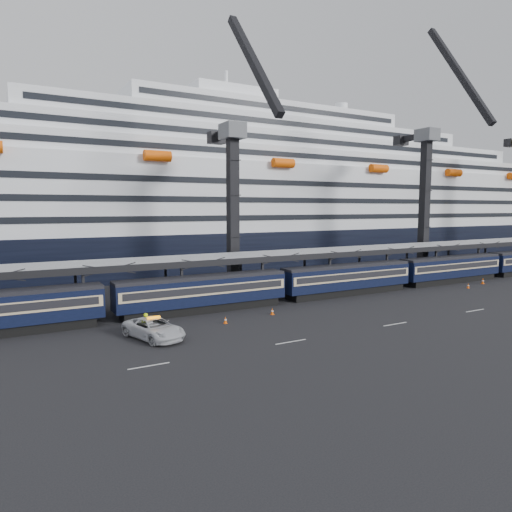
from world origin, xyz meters
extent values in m
plane|color=black|center=(0.00, 0.00, 0.00)|extent=(260.00, 260.00, 0.00)
cube|color=beige|center=(-38.00, -4.00, 0.01)|extent=(3.00, 0.15, 0.02)
cube|color=beige|center=(-26.00, -4.00, 0.01)|extent=(3.00, 0.15, 0.02)
cube|color=beige|center=(-14.00, -4.00, 0.01)|extent=(3.00, 0.15, 0.02)
cube|color=beige|center=(-2.00, -4.00, 0.01)|extent=(3.00, 0.15, 0.02)
cube|color=black|center=(-28.00, 10.00, 0.45)|extent=(17.48, 2.40, 0.90)
cube|color=black|center=(-28.00, 10.00, 2.25)|extent=(19.00, 2.80, 2.70)
cube|color=beige|center=(-28.00, 10.00, 2.55)|extent=(18.62, 2.92, 1.05)
cube|color=black|center=(-28.00, 10.00, 2.60)|extent=(17.86, 2.98, 0.70)
cube|color=black|center=(-28.00, 10.00, 3.75)|extent=(19.00, 2.50, 0.35)
cube|color=black|center=(-8.00, 10.00, 0.45)|extent=(17.48, 2.40, 0.90)
cube|color=black|center=(-8.00, 10.00, 2.25)|extent=(19.00, 2.80, 2.70)
cube|color=beige|center=(-8.00, 10.00, 2.55)|extent=(18.62, 2.92, 1.05)
cube|color=black|center=(-8.00, 10.00, 2.60)|extent=(17.86, 2.98, 0.70)
cube|color=black|center=(-8.00, 10.00, 3.75)|extent=(19.00, 2.50, 0.35)
cube|color=black|center=(12.00, 10.00, 0.45)|extent=(17.48, 2.40, 0.90)
cube|color=black|center=(12.00, 10.00, 2.25)|extent=(19.00, 2.80, 2.70)
cube|color=beige|center=(12.00, 10.00, 2.55)|extent=(18.62, 2.92, 1.05)
cube|color=black|center=(12.00, 10.00, 2.60)|extent=(17.86, 2.98, 0.70)
cube|color=black|center=(12.00, 10.00, 3.75)|extent=(19.00, 2.50, 0.35)
cube|color=gray|center=(0.00, 14.00, 5.40)|extent=(130.00, 6.00, 0.25)
cube|color=black|center=(0.00, 11.00, 5.10)|extent=(130.00, 0.25, 0.70)
cube|color=black|center=(0.00, 17.00, 5.10)|extent=(130.00, 0.25, 0.70)
cube|color=black|center=(-40.00, 11.20, 2.70)|extent=(0.25, 0.25, 5.40)
cube|color=black|center=(-40.00, 16.80, 2.70)|extent=(0.25, 0.25, 5.40)
cube|color=black|center=(-30.00, 11.20, 2.70)|extent=(0.25, 0.25, 5.40)
cube|color=black|center=(-30.00, 16.80, 2.70)|extent=(0.25, 0.25, 5.40)
cube|color=black|center=(-20.00, 11.20, 2.70)|extent=(0.25, 0.25, 5.40)
cube|color=black|center=(-20.00, 16.80, 2.70)|extent=(0.25, 0.25, 5.40)
cube|color=black|center=(-10.00, 11.20, 2.70)|extent=(0.25, 0.25, 5.40)
cube|color=black|center=(-10.00, 16.80, 2.70)|extent=(0.25, 0.25, 5.40)
cube|color=black|center=(0.00, 11.20, 2.70)|extent=(0.25, 0.25, 5.40)
cube|color=black|center=(0.00, 16.80, 2.70)|extent=(0.25, 0.25, 5.40)
cube|color=black|center=(10.00, 11.20, 2.70)|extent=(0.25, 0.25, 5.40)
cube|color=black|center=(10.00, 16.80, 2.70)|extent=(0.25, 0.25, 5.40)
cube|color=black|center=(20.00, 11.20, 2.70)|extent=(0.25, 0.25, 5.40)
cube|color=black|center=(20.00, 16.80, 2.70)|extent=(0.25, 0.25, 5.40)
cube|color=black|center=(30.00, 16.80, 2.70)|extent=(0.25, 0.25, 5.40)
cube|color=black|center=(0.00, 46.00, 3.50)|extent=(200.00, 28.00, 7.00)
cube|color=white|center=(0.00, 46.00, 13.00)|extent=(190.00, 26.88, 12.00)
cube|color=white|center=(0.00, 46.00, 20.50)|extent=(160.00, 24.64, 3.00)
cube|color=black|center=(0.00, 33.63, 20.50)|extent=(153.60, 0.12, 0.90)
cube|color=white|center=(0.00, 46.00, 23.50)|extent=(124.00, 21.84, 3.00)
cube|color=black|center=(0.00, 35.03, 23.50)|extent=(119.04, 0.12, 0.90)
cube|color=white|center=(0.00, 46.00, 26.50)|extent=(90.00, 19.04, 3.00)
cube|color=black|center=(0.00, 36.43, 26.50)|extent=(86.40, 0.12, 0.90)
cube|color=white|center=(0.00, 46.00, 29.50)|extent=(56.00, 16.24, 3.00)
cube|color=black|center=(0.00, 37.83, 29.50)|extent=(53.76, 0.12, 0.90)
cube|color=white|center=(-8.00, 46.00, 32.00)|extent=(16.00, 12.00, 2.50)
cylinder|color=white|center=(20.00, 46.00, 32.50)|extent=(2.80, 2.80, 3.00)
cylinder|color=#FF5B08|center=(-26.00, 31.96, 18.80)|extent=(4.00, 1.60, 1.60)
cylinder|color=#FF5B08|center=(-4.00, 31.96, 18.80)|extent=(4.00, 1.60, 1.60)
cylinder|color=#FF5B08|center=(18.00, 31.96, 18.80)|extent=(4.00, 1.60, 1.60)
cylinder|color=#FF5B08|center=(40.00, 31.96, 18.80)|extent=(4.00, 1.60, 1.60)
cube|color=#46494D|center=(-20.00, 19.00, 1.00)|extent=(4.50, 4.50, 2.00)
cube|color=black|center=(-20.00, 19.00, 11.00)|extent=(1.30, 1.30, 18.00)
cube|color=#46494D|center=(-20.00, 19.00, 21.00)|extent=(2.60, 3.20, 2.00)
cube|color=black|center=(-20.00, 13.21, 27.89)|extent=(0.90, 12.26, 14.37)
cube|color=black|center=(-20.00, 21.52, 21.00)|extent=(0.90, 5.04, 0.90)
cube|color=black|center=(-20.00, 24.04, 20.80)|extent=(2.20, 1.60, 1.60)
cube|color=#46494D|center=(15.00, 18.00, 1.00)|extent=(4.50, 4.50, 2.00)
cube|color=black|center=(15.00, 18.00, 12.00)|extent=(1.30, 1.30, 20.00)
cube|color=#46494D|center=(15.00, 18.00, 23.00)|extent=(2.60, 3.20, 2.00)
cube|color=black|center=(15.00, 12.26, 31.19)|extent=(0.90, 12.21, 16.90)
cube|color=black|center=(15.00, 20.80, 23.00)|extent=(0.90, 5.60, 0.90)
cube|color=black|center=(15.00, 23.60, 22.80)|extent=(2.20, 1.60, 1.60)
cube|color=black|center=(48.00, 24.60, 24.80)|extent=(2.20, 1.60, 1.60)
imported|color=silver|center=(-35.70, 2.50, 0.89)|extent=(4.64, 6.95, 1.77)
imported|color=#D4FF0D|center=(-36.11, 3.58, 1.03)|extent=(0.78, 0.54, 2.06)
cube|color=#FF5B08|center=(-36.43, 2.90, 0.02)|extent=(0.36, 0.36, 0.04)
cone|color=#FF5B08|center=(-36.43, 2.90, 0.38)|extent=(0.30, 0.30, 0.68)
cylinder|color=white|center=(-36.43, 2.90, 0.38)|extent=(0.26, 0.26, 0.11)
cube|color=#FF5B08|center=(-28.14, 4.22, 0.02)|extent=(0.34, 0.34, 0.04)
cone|color=#FF5B08|center=(-28.14, 4.22, 0.36)|extent=(0.29, 0.29, 0.65)
cylinder|color=white|center=(-28.14, 4.22, 0.36)|extent=(0.24, 0.24, 0.11)
cube|color=#FF5B08|center=(-22.26, 5.18, 0.02)|extent=(0.35, 0.35, 0.04)
cone|color=#FF5B08|center=(-22.26, 5.18, 0.37)|extent=(0.30, 0.30, 0.67)
cylinder|color=white|center=(-22.26, 5.18, 0.37)|extent=(0.25, 0.25, 0.11)
cube|color=#FF5B08|center=(9.83, 5.44, 0.02)|extent=(0.35, 0.35, 0.04)
cone|color=#FF5B08|center=(9.83, 5.44, 0.37)|extent=(0.29, 0.29, 0.66)
cylinder|color=white|center=(9.83, 5.44, 0.37)|extent=(0.25, 0.25, 0.11)
cube|color=#FF5B08|center=(14.97, 6.77, 0.02)|extent=(0.43, 0.43, 0.05)
cone|color=#FF5B08|center=(14.97, 6.77, 0.45)|extent=(0.36, 0.36, 0.81)
cylinder|color=white|center=(14.97, 6.77, 0.45)|extent=(0.30, 0.30, 0.14)
camera|label=1|loc=(-46.57, -34.98, 11.12)|focal=32.00mm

